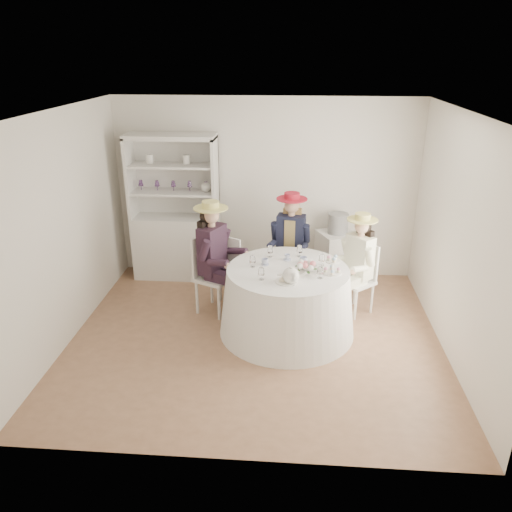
{
  "coord_description": "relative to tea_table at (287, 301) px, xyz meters",
  "views": [
    {
      "loc": [
        0.41,
        -5.3,
        3.29
      ],
      "look_at": [
        0.0,
        0.1,
        1.05
      ],
      "focal_mm": 35.0,
      "sensor_mm": 36.0,
      "label": 1
    }
  ],
  "objects": [
    {
      "name": "teacup_a",
      "position": [
        -0.28,
        0.12,
        0.46
      ],
      "size": [
        0.11,
        0.11,
        0.07
      ],
      "primitive_type": "imported",
      "rotation": [
        0.0,
        0.0,
        -0.38
      ],
      "color": "white",
      "rests_on": "tea_table"
    },
    {
      "name": "stemware_set",
      "position": [
        0.0,
        0.0,
        0.5
      ],
      "size": [
        0.92,
        0.92,
        0.15
      ],
      "color": "white",
      "rests_on": "tea_table"
    },
    {
      "name": "sandwich_plate",
      "position": [
        -0.02,
        -0.35,
        0.44
      ],
      "size": [
        0.25,
        0.25,
        0.06
      ],
      "rotation": [
        0.0,
        0.0,
        0.4
      ],
      "color": "white",
      "rests_on": "tea_table"
    },
    {
      "name": "hatbox",
      "position": [
        0.71,
        1.56,
        0.5
      ],
      "size": [
        0.37,
        0.37,
        0.3
      ],
      "primitive_type": "cylinder",
      "rotation": [
        0.0,
        0.0,
        -0.29
      ],
      "color": "black",
      "rests_on": "side_table"
    },
    {
      "name": "flower_bowl",
      "position": [
        0.24,
        0.01,
        0.45
      ],
      "size": [
        0.26,
        0.26,
        0.05
      ],
      "primitive_type": "imported",
      "rotation": [
        0.0,
        0.0,
        0.28
      ],
      "color": "white",
      "rests_on": "tea_table"
    },
    {
      "name": "spare_chair",
      "position": [
        -0.76,
        0.77,
        0.11
      ],
      "size": [
        0.55,
        0.55,
        0.99
      ],
      "rotation": [
        0.0,
        0.0,
        2.66
      ],
      "color": "silver",
      "rests_on": "ground"
    },
    {
      "name": "wall_front",
      "position": [
        -0.38,
        -2.19,
        0.93
      ],
      "size": [
        4.5,
        0.0,
        4.5
      ],
      "primitive_type": "plane",
      "rotation": [
        -1.57,
        0.0,
        0.0
      ],
      "color": "white",
      "rests_on": "ground"
    },
    {
      "name": "guest_mid",
      "position": [
        0.02,
        1.07,
        0.43
      ],
      "size": [
        0.56,
        0.59,
        1.5
      ],
      "rotation": [
        0.0,
        0.0,
        -0.17
      ],
      "color": "silver",
      "rests_on": "ground"
    },
    {
      "name": "guest_right",
      "position": [
        0.9,
        0.57,
        0.36
      ],
      "size": [
        0.59,
        0.58,
        1.39
      ],
      "rotation": [
        0.0,
        0.0,
        -0.85
      ],
      "color": "silver",
      "rests_on": "ground"
    },
    {
      "name": "table_teapot",
      "position": [
        0.04,
        -0.37,
        0.51
      ],
      "size": [
        0.27,
        0.19,
        0.2
      ],
      "rotation": [
        0.0,
        0.0,
        0.16
      ],
      "color": "white",
      "rests_on": "tea_table"
    },
    {
      "name": "ceiling",
      "position": [
        -0.38,
        -0.19,
        2.28
      ],
      "size": [
        4.5,
        4.5,
        0.0
      ],
      "primitive_type": "plane",
      "rotation": [
        3.14,
        0.0,
        0.0
      ],
      "color": "white",
      "rests_on": "wall_back"
    },
    {
      "name": "guest_left",
      "position": [
        -0.97,
        0.45,
        0.45
      ],
      "size": [
        0.65,
        0.59,
        1.54
      ],
      "rotation": [
        0.0,
        0.0,
        1.13
      ],
      "color": "silver",
      "rests_on": "ground"
    },
    {
      "name": "ground",
      "position": [
        -0.38,
        -0.19,
        -0.42
      ],
      "size": [
        4.5,
        4.5,
        0.0
      ],
      "primitive_type": "plane",
      "color": "#8B6145",
      "rests_on": "ground"
    },
    {
      "name": "teacup_b",
      "position": [
        -0.02,
        0.29,
        0.46
      ],
      "size": [
        0.07,
        0.07,
        0.07
      ],
      "primitive_type": "imported",
      "rotation": [
        0.0,
        0.0,
        0.04
      ],
      "color": "white",
      "rests_on": "tea_table"
    },
    {
      "name": "cupcake_stand",
      "position": [
        0.52,
        -0.07,
        0.51
      ],
      "size": [
        0.23,
        0.23,
        0.21
      ],
      "rotation": [
        0.0,
        0.0,
        0.23
      ],
      "color": "white",
      "rests_on": "tea_table"
    },
    {
      "name": "tea_table",
      "position": [
        0.0,
        0.0,
        0.0
      ],
      "size": [
        1.68,
        1.68,
        0.85
      ],
      "rotation": [
        0.0,
        0.0,
        -0.08
      ],
      "color": "white",
      "rests_on": "ground"
    },
    {
      "name": "teacup_c",
      "position": [
        0.19,
        0.19,
        0.47
      ],
      "size": [
        0.1,
        0.1,
        0.08
      ],
      "primitive_type": "imported",
      "rotation": [
        0.0,
        0.0,
        0.07
      ],
      "color": "white",
      "rests_on": "tea_table"
    },
    {
      "name": "wall_right",
      "position": [
        1.87,
        -0.19,
        0.93
      ],
      "size": [
        0.0,
        4.5,
        4.5
      ],
      "primitive_type": "plane",
      "rotation": [
        1.57,
        0.0,
        -1.57
      ],
      "color": "white",
      "rests_on": "ground"
    },
    {
      "name": "wall_left",
      "position": [
        -2.63,
        -0.19,
        0.93
      ],
      "size": [
        0.0,
        4.5,
        4.5
      ],
      "primitive_type": "plane",
      "rotation": [
        1.57,
        0.0,
        1.57
      ],
      "color": "white",
      "rests_on": "ground"
    },
    {
      "name": "flower_arrangement",
      "position": [
        0.2,
        -0.08,
        0.52
      ],
      "size": [
        0.19,
        0.19,
        0.07
      ],
      "rotation": [
        0.0,
        0.0,
        -0.29
      ],
      "color": "#EA7580",
      "rests_on": "tea_table"
    },
    {
      "name": "side_table",
      "position": [
        0.71,
        1.56,
        -0.04
      ],
      "size": [
        0.65,
        0.65,
        0.78
      ],
      "primitive_type": "cube",
      "rotation": [
        0.0,
        0.0,
        0.4
      ],
      "color": "silver",
      "rests_on": "ground"
    },
    {
      "name": "hutch",
      "position": [
        -1.72,
        1.57,
        0.35
      ],
      "size": [
        1.46,
        0.92,
        2.19
      ],
      "rotation": [
        0.0,
        0.0,
        0.36
      ],
      "color": "silver",
      "rests_on": "ground"
    },
    {
      "name": "wall_back",
      "position": [
        -0.38,
        1.81,
        0.93
      ],
      "size": [
        4.5,
        0.0,
        4.5
      ],
      "primitive_type": "plane",
      "rotation": [
        1.57,
        0.0,
        0.0
      ],
      "color": "white",
      "rests_on": "ground"
    }
  ]
}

